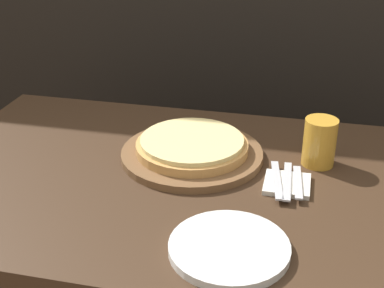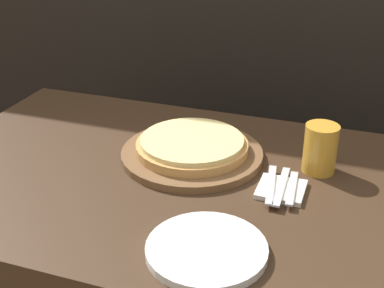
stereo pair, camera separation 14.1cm
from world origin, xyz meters
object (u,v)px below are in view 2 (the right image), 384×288
(dinner_knife, at_px, (281,186))
(spoon, at_px, (292,188))
(pizza_on_board, at_px, (192,149))
(dinner_plate, at_px, (207,250))
(beer_glass, at_px, (321,147))
(fork, at_px, (271,184))

(dinner_knife, xyz_separation_m, spoon, (0.02, 0.00, 0.00))
(pizza_on_board, xyz_separation_m, dinner_plate, (0.16, -0.37, -0.02))
(pizza_on_board, xyz_separation_m, beer_glass, (0.33, 0.04, 0.04))
(fork, bearing_deg, beer_glass, 54.70)
(fork, xyz_separation_m, dinner_knife, (0.02, 0.00, 0.00))
(dinner_plate, xyz_separation_m, fork, (0.07, 0.28, 0.01))
(pizza_on_board, bearing_deg, fork, -21.90)
(pizza_on_board, bearing_deg, beer_glass, 6.88)
(beer_glass, distance_m, dinner_plate, 0.45)
(fork, height_order, dinner_knife, same)
(spoon, bearing_deg, beer_glass, 71.65)
(dinner_plate, distance_m, dinner_knife, 0.30)
(fork, relative_size, dinner_knife, 1.00)
(dinner_plate, relative_size, dinner_knife, 1.34)
(beer_glass, xyz_separation_m, spoon, (-0.04, -0.13, -0.05))
(fork, relative_size, spoon, 1.17)
(dinner_plate, relative_size, fork, 1.34)
(beer_glass, xyz_separation_m, fork, (-0.09, -0.13, -0.05))
(beer_glass, bearing_deg, dinner_knife, -117.47)
(beer_glass, bearing_deg, pizza_on_board, -173.12)
(dinner_plate, relative_size, spoon, 1.57)
(dinner_knife, bearing_deg, beer_glass, 62.53)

